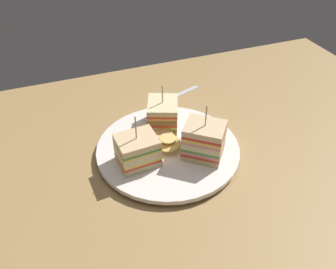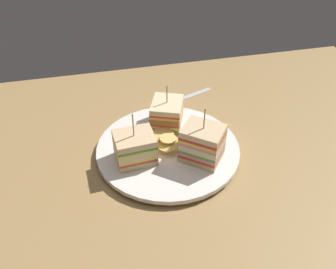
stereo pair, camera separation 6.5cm
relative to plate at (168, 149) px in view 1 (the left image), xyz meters
The scene contains 7 objects.
ground_plane 1.88cm from the plate, ahead, with size 121.45×72.18×1.80cm, color #A5804D.
plate is the anchor object (origin of this frame).
sandwich_wedge_0 7.69cm from the plate, 101.69° to the right, with size 8.11×8.77×9.53cm.
sandwich_wedge_1 7.66cm from the plate, 17.35° to the left, with size 7.50×6.37×10.20cm.
sandwich_wedge_2 7.98cm from the plate, 139.90° to the left, with size 9.16×8.95×11.00cm.
chip_pile 1.96cm from the plate, 89.97° to the right, with size 6.10×8.33×2.25cm.
spoon 18.85cm from the plate, 110.05° to the right, with size 13.17×6.12×1.00cm.
Camera 1 is at (18.04, 47.69, 45.32)cm, focal length 37.30 mm.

